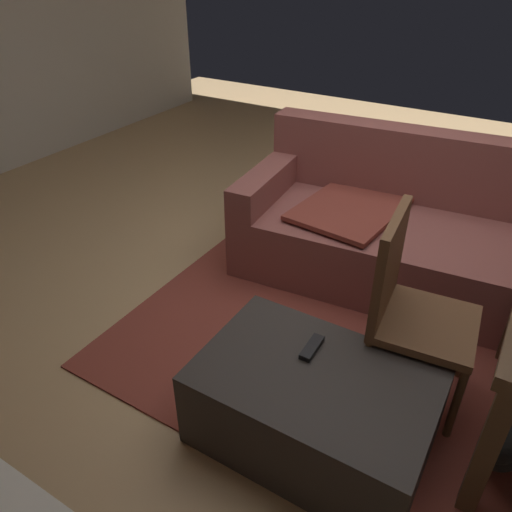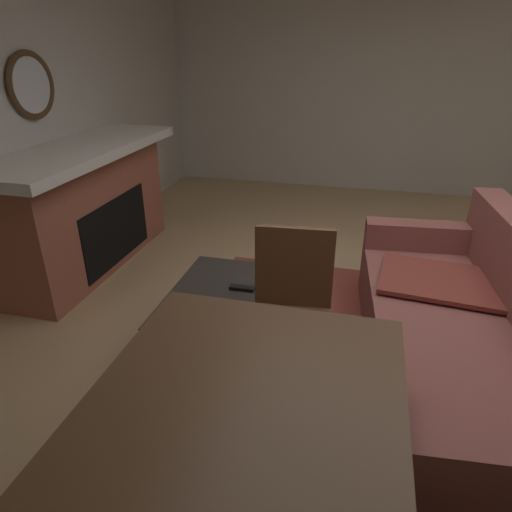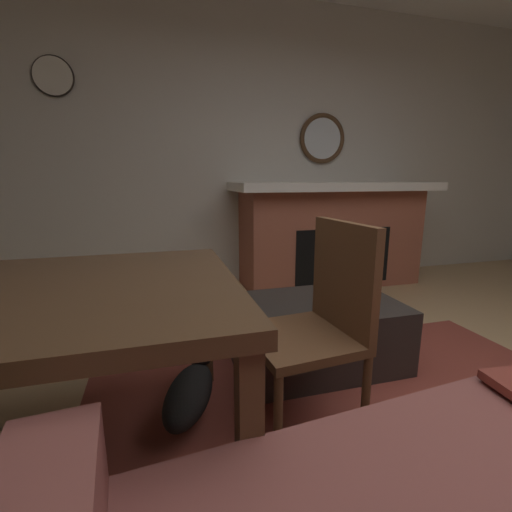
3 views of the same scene
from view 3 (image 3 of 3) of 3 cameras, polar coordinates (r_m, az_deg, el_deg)
The scene contains 10 objects.
floor at distance 1.79m, azimuth 35.40°, elevation -28.62°, with size 8.67×8.67×0.00m, color tan.
wall_back_fireplace_side at distance 3.90m, azimuth 1.70°, elevation 16.94°, with size 7.63×0.12×2.83m, color beige.
area_rug at distance 1.79m, azimuth 20.00°, elevation -26.47°, with size 2.60×2.00×0.01m, color brown.
fireplace at distance 3.81m, azimuth 11.97°, elevation 3.60°, with size 2.08×0.76×1.07m.
round_wall_mirror at distance 4.05m, azimuth 10.65°, elevation 18.11°, with size 0.52×0.05×0.52m.
ottoman_coffee_table at distance 2.21m, azimuth 9.49°, elevation -12.16°, with size 0.97×0.65×0.39m, color #2D2826.
tv_remote at distance 2.07m, azimuth 13.01°, elevation -7.83°, with size 0.05×0.16×0.02m, color black.
dining_chair_west at distance 1.59m, azimuth 10.41°, elevation -9.38°, with size 0.48×0.48×0.93m.
small_dog at distance 1.77m, azimuth -10.47°, elevation -20.19°, with size 0.35×0.51×0.27m.
wall_clock at distance 3.80m, azimuth -29.92°, elevation 23.86°, with size 0.34×0.03×0.34m.
Camera 3 is at (1.16, 0.78, 1.11)m, focal length 24.80 mm.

